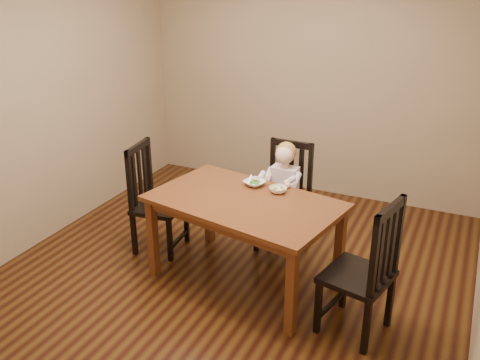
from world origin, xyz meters
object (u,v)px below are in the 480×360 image
at_px(chair_child, 285,198).
at_px(chair_left, 154,200).
at_px(bowl_peas, 255,183).
at_px(dining_table, 244,210).
at_px(toddler, 284,186).
at_px(chair_right, 365,272).
at_px(bowl_veg, 278,190).

xyz_separation_m(chair_child, chair_left, (-1.11, -0.58, 0.01)).
bearing_deg(bowl_peas, dining_table, -81.74).
bearing_deg(chair_left, dining_table, 73.27).
relative_size(chair_left, toddler, 1.85).
distance_m(dining_table, chair_right, 1.13).
height_order(chair_child, chair_right, chair_right).
bearing_deg(toddler, bowl_veg, 104.97).
bearing_deg(chair_child, chair_right, 135.26).
distance_m(chair_child, toddler, 0.16).
relative_size(chair_child, bowl_peas, 5.68).
xyz_separation_m(toddler, bowl_peas, (-0.13, -0.39, 0.16)).
height_order(chair_child, toddler, chair_child).
distance_m(chair_right, bowl_peas, 1.30).
distance_m(chair_left, toddler, 1.24).
relative_size(chair_child, bowl_veg, 6.77).
bearing_deg(chair_left, chair_child, 110.54).
xyz_separation_m(bowl_peas, bowl_veg, (0.24, -0.05, 0.00)).
bearing_deg(dining_table, toddler, 82.85).
bearing_deg(bowl_veg, chair_child, 102.17).
relative_size(dining_table, bowl_peas, 9.33).
relative_size(chair_right, bowl_veg, 7.20).
relative_size(dining_table, bowl_veg, 11.13).
xyz_separation_m(chair_child, chair_right, (0.99, -1.03, 0.03)).
height_order(dining_table, toddler, toddler).
distance_m(toddler, bowl_veg, 0.48).
height_order(chair_right, bowl_veg, chair_right).
relative_size(toddler, bowl_peas, 3.11).
distance_m(chair_child, chair_right, 1.43).
distance_m(dining_table, bowl_peas, 0.34).
bearing_deg(chair_child, toddler, 90.00).
bearing_deg(chair_right, chair_child, 56.93).
height_order(dining_table, chair_left, chair_left).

